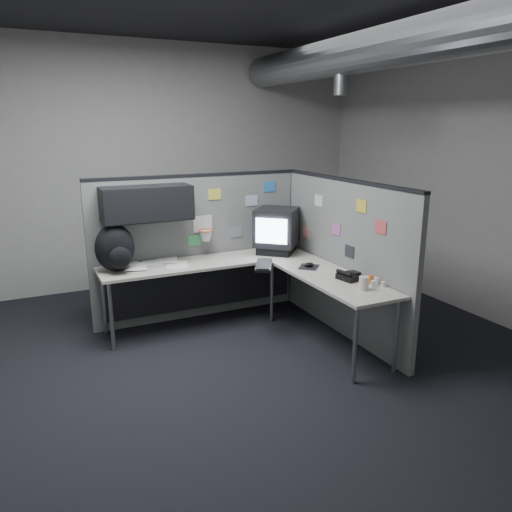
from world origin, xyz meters
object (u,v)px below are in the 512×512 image
keyboard (264,265)px  phone (349,276)px  desk (239,275)px  backpack (115,249)px  monitor (277,230)px

keyboard → phone: (0.54, -0.73, 0.02)m
desk → keyboard: bearing=-44.7°
phone → backpack: backpack is taller
desk → backpack: bearing=166.1°
monitor → backpack: bearing=176.7°
keyboard → phone: phone is taller
desk → monitor: 0.76m
phone → desk: bearing=128.2°
monitor → backpack: 1.79m
keyboard → phone: size_ratio=2.08×
desk → backpack: backpack is taller
desk → keyboard: size_ratio=4.96×
desk → monitor: (0.59, 0.29, 0.38)m
keyboard → backpack: backpack is taller
desk → monitor: bearing=26.3°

